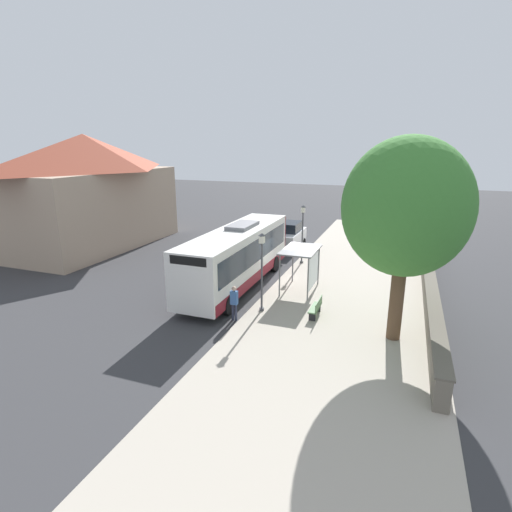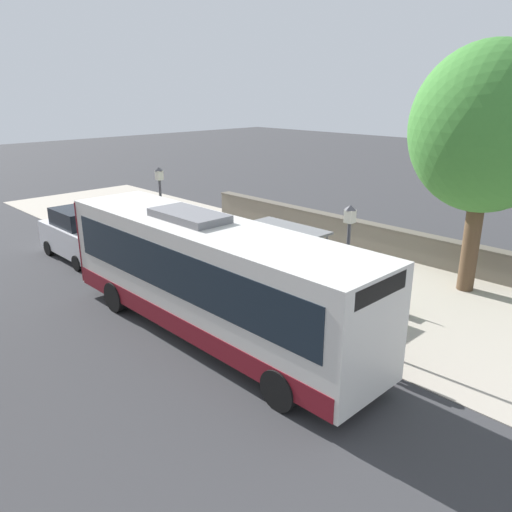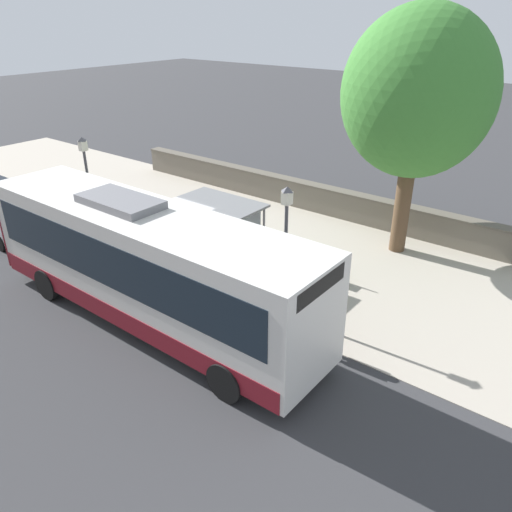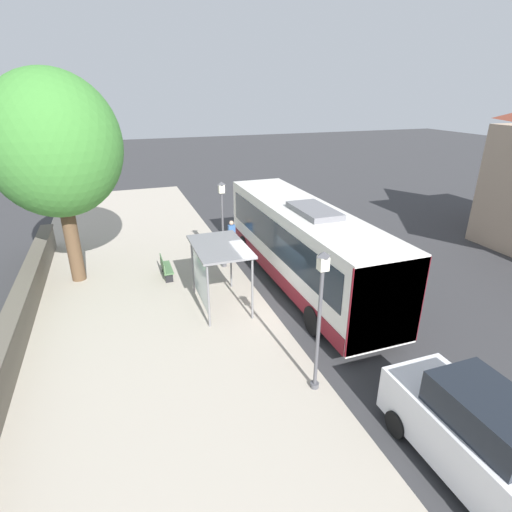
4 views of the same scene
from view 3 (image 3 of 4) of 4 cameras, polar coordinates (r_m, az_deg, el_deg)
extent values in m
plane|color=#353538|center=(17.15, -10.28, -2.58)|extent=(120.00, 120.00, 0.00)
cube|color=#ADA393|center=(20.05, -0.83, 2.32)|extent=(9.00, 44.00, 0.02)
cube|color=#6B6356|center=(22.92, 5.55, 6.86)|extent=(0.50, 20.00, 1.15)
cube|color=#5B5449|center=(22.72, 5.62, 8.31)|extent=(0.60, 20.00, 0.08)
cube|color=silver|center=(14.15, -12.44, -0.59)|extent=(2.49, 11.16, 2.93)
cube|color=black|center=(13.99, -12.59, 0.80)|extent=(2.53, 10.27, 1.29)
cube|color=maroon|center=(14.71, -12.00, -4.66)|extent=(2.53, 10.94, 0.59)
cube|color=maroon|center=(18.49, -23.75, 4.25)|extent=(2.53, 0.06, 2.81)
cube|color=black|center=(10.35, 7.35, -3.39)|extent=(1.87, 0.08, 0.41)
cube|color=slate|center=(14.16, -15.27, 6.05)|extent=(1.24, 2.46, 0.22)
cylinder|color=black|center=(13.30, 3.27, -8.97)|extent=(0.30, 1.00, 1.00)
cylinder|color=black|center=(11.85, -3.40, -14.11)|extent=(0.30, 1.00, 1.00)
cylinder|color=black|center=(17.91, -16.42, -0.19)|extent=(0.30, 1.00, 1.00)
cylinder|color=black|center=(16.86, -22.69, -2.97)|extent=(0.30, 1.00, 1.00)
cylinder|color=slate|center=(17.42, -9.30, 2.35)|extent=(0.08, 0.08, 2.38)
cylinder|color=slate|center=(15.72, -2.56, -0.07)|extent=(0.08, 0.08, 2.38)
cylinder|color=slate|center=(18.42, -5.76, 3.93)|extent=(0.08, 0.08, 2.38)
cylinder|color=slate|center=(16.82, 0.90, 1.82)|extent=(0.08, 0.08, 2.38)
cube|color=slate|center=(16.59, -4.43, 5.97)|extent=(1.87, 2.98, 0.08)
cube|color=silver|center=(17.53, -2.63, 3.26)|extent=(0.03, 2.41, 1.91)
cylinder|color=#2D3347|center=(13.57, 6.62, -8.79)|extent=(0.12, 0.12, 0.82)
cylinder|color=#2D3347|center=(13.46, 6.25, -9.11)|extent=(0.12, 0.12, 0.82)
cube|color=#38609E|center=(13.10, 6.60, -6.30)|extent=(0.34, 0.22, 0.66)
sphere|color=tan|center=(12.87, 6.70, -4.64)|extent=(0.23, 0.23, 0.23)
cube|color=#4C7247|center=(16.84, 7.67, -1.21)|extent=(0.40, 1.46, 0.06)
cube|color=#4C7247|center=(16.87, 8.01, -0.31)|extent=(0.04, 1.46, 0.40)
cube|color=black|center=(17.21, 5.95, -1.32)|extent=(0.32, 0.06, 0.45)
cube|color=black|center=(16.70, 9.34, -2.46)|extent=(0.32, 0.06, 0.45)
cylinder|color=#4C4C51|center=(14.95, 3.18, -6.49)|extent=(0.24, 0.24, 0.16)
cylinder|color=#4C4C51|center=(14.11, 3.35, -0.76)|extent=(0.10, 0.10, 3.51)
cube|color=silver|center=(13.34, 3.56, 6.64)|extent=(0.24, 0.24, 0.35)
pyramid|color=#4C4C51|center=(13.26, 3.59, 7.63)|extent=(0.28, 0.28, 0.14)
cylinder|color=#4C4C51|center=(20.54, -17.67, 1.83)|extent=(0.24, 0.24, 0.16)
cylinder|color=#4C4C51|center=(19.93, -18.34, 6.33)|extent=(0.10, 0.10, 3.60)
cube|color=silver|center=(19.39, -19.18, 11.81)|extent=(0.24, 0.24, 0.35)
pyramid|color=#4C4C51|center=(19.33, -19.28, 12.51)|extent=(0.28, 0.28, 0.14)
cylinder|color=brown|center=(18.84, 16.53, 6.61)|extent=(0.58, 0.58, 4.31)
ellipsoid|color=#3D7F33|center=(18.02, 18.02, 17.26)|extent=(5.05, 5.05, 5.56)
cube|color=silver|center=(22.33, -27.15, 4.20)|extent=(1.73, 4.28, 1.15)
cylinder|color=black|center=(21.65, -23.33, 2.83)|extent=(0.22, 0.64, 0.64)
cylinder|color=black|center=(21.01, -27.08, 1.36)|extent=(0.22, 0.64, 0.64)
cylinder|color=black|center=(24.01, -26.71, 4.37)|extent=(0.22, 0.64, 0.64)
camera|label=1|loc=(19.66, 71.96, 8.54)|focal=28.00mm
camera|label=2|loc=(1.45, 113.98, -84.60)|focal=35.00mm
camera|label=4|loc=(27.85, -22.08, 23.57)|focal=28.00mm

